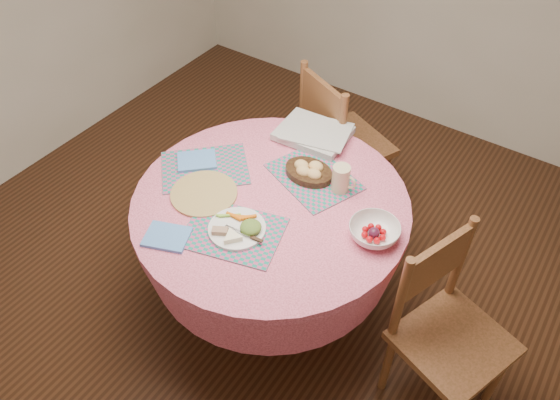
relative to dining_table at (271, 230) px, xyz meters
The scene contains 15 objects.
ground 0.56m from the dining_table, ahead, with size 4.00×4.00×0.00m, color #331C0F.
dining_table is the anchor object (origin of this frame).
chair_right 0.88m from the dining_table, ahead, with size 0.53×0.54×0.92m.
chair_back 0.83m from the dining_table, 97.11° to the left, with size 0.58×0.57×0.96m.
placemat_front 0.32m from the dining_table, 94.13° to the right, with size 0.40×0.30×0.01m, color #17836E.
placemat_left 0.43m from the dining_table, behind, with size 0.40×0.30×0.01m, color #17836E.
placemat_back 0.32m from the dining_table, 72.08° to the left, with size 0.40×0.30×0.01m, color #17836E.
wicker_trivet 0.36m from the dining_table, 152.93° to the right, with size 0.30×0.30×0.01m, color #9F7545.
napkin_near 0.52m from the dining_table, 118.08° to the right, with size 0.18×0.14×0.01m, color #558CDB.
napkin_far 0.48m from the dining_table, behind, with size 0.18×0.14×0.01m, color #558CDB.
dinner_plate 0.32m from the dining_table, 90.97° to the right, with size 0.24×0.25×0.05m.
bread_bowl 0.33m from the dining_table, 76.89° to the left, with size 0.23×0.23×0.08m.
latte_mug 0.42m from the dining_table, 46.14° to the left, with size 0.12×0.08×0.13m.
fruit_bowl 0.53m from the dining_table, ahead, with size 0.24×0.24×0.07m.
newspaper_stack 0.55m from the dining_table, 99.51° to the left, with size 0.38×0.32×0.04m.
Camera 1 is at (1.01, -1.40, 2.44)m, focal length 35.00 mm.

